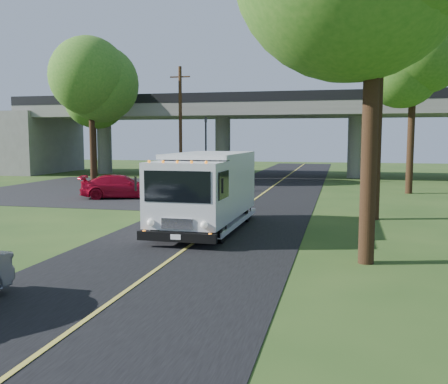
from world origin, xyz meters
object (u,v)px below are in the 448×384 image
(traffic_signal, at_px, (206,142))
(tree_right_far, at_px, (418,60))
(tree_left_lot, at_px, (92,80))
(tree_left_far, at_px, (94,93))
(pedestrian, at_px, (207,177))
(utility_pole, at_px, (180,124))
(red_sedan, at_px, (121,187))
(step_van, at_px, (206,189))

(traffic_signal, xyz_separation_m, tree_right_far, (15.21, -6.16, 5.10))
(tree_left_lot, distance_m, tree_left_far, 6.72)
(tree_right_far, bearing_deg, pedestrian, -172.86)
(utility_pole, relative_size, tree_left_far, 0.91)
(traffic_signal, xyz_separation_m, tree_left_lot, (-7.79, -4.16, 4.70))
(utility_pole, bearing_deg, tree_right_far, -14.00)
(tree_right_far, distance_m, red_sedan, 19.62)
(step_van, bearing_deg, red_sedan, 131.70)
(step_van, bearing_deg, tree_left_lot, 129.50)
(tree_left_far, relative_size, step_van, 1.40)
(utility_pole, bearing_deg, pedestrian, -57.43)
(tree_left_lot, height_order, pedestrian, tree_left_lot)
(tree_right_far, bearing_deg, tree_left_lot, 175.03)
(traffic_signal, distance_m, step_van, 21.99)
(step_van, relative_size, red_sedan, 1.50)
(utility_pole, distance_m, red_sedan, 11.16)
(traffic_signal, relative_size, utility_pole, 0.58)
(utility_pole, xyz_separation_m, tree_left_far, (-9.29, 3.84, 2.86))
(tree_right_far, relative_size, pedestrian, 5.59)
(utility_pole, distance_m, tree_left_lot, 7.43)
(tree_left_lot, height_order, tree_left_far, tree_left_lot)
(red_sedan, bearing_deg, tree_right_far, -89.05)
(traffic_signal, bearing_deg, tree_left_lot, -151.89)
(tree_left_far, bearing_deg, step_van, -54.22)
(tree_left_far, relative_size, red_sedan, 2.10)
(red_sedan, xyz_separation_m, pedestrian, (3.94, 4.66, 0.30))
(traffic_signal, height_order, tree_left_lot, tree_left_lot)
(tree_right_far, relative_size, red_sedan, 2.33)
(tree_left_far, bearing_deg, tree_right_far, -17.10)
(tree_left_lot, bearing_deg, pedestrian, -19.95)
(traffic_signal, bearing_deg, tree_left_far, 170.35)
(traffic_signal, height_order, tree_left_far, tree_left_far)
(red_sedan, bearing_deg, step_van, -158.59)
(utility_pole, height_order, tree_left_far, tree_left_far)
(utility_pole, bearing_deg, tree_left_far, 157.57)
(tree_left_far, distance_m, step_van, 28.94)
(traffic_signal, relative_size, red_sedan, 1.10)
(tree_right_far, xyz_separation_m, step_van, (-9.43, -14.99, -6.70))
(utility_pole, relative_size, red_sedan, 1.91)
(tree_right_far, height_order, tree_left_lot, tree_right_far)
(utility_pole, bearing_deg, step_van, -69.20)
(traffic_signal, xyz_separation_m, red_sedan, (-1.74, -12.45, -2.52))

